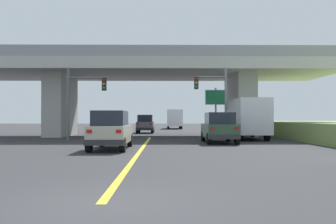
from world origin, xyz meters
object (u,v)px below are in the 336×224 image
(sedan_oncoming, at_px, (145,124))
(traffic_signal_farside, at_px, (81,95))
(box_truck, at_px, (247,118))
(semi_truck_distant, at_px, (174,119))
(suv_lead, at_px, (111,130))
(traffic_signal_nearside, at_px, (215,94))
(suv_crossing, at_px, (219,128))
(highway_sign, at_px, (216,101))

(sedan_oncoming, distance_m, traffic_signal_farside, 14.17)
(box_truck, bearing_deg, semi_truck_distant, 99.40)
(semi_truck_distant, bearing_deg, sedan_oncoming, -102.41)
(suv_lead, relative_size, semi_truck_distant, 0.65)
(box_truck, xyz_separation_m, semi_truck_distant, (-4.84, 29.22, -0.04))
(suv_lead, height_order, semi_truck_distant, semi_truck_distant)
(suv_lead, relative_size, traffic_signal_nearside, 0.86)
(semi_truck_distant, bearing_deg, box_truck, -80.60)
(suv_crossing, distance_m, traffic_signal_nearside, 4.59)
(box_truck, distance_m, sedan_oncoming, 14.97)
(suv_lead, relative_size, highway_sign, 1.13)
(sedan_oncoming, relative_size, highway_sign, 1.02)
(sedan_oncoming, xyz_separation_m, traffic_signal_nearside, (6.06, -12.42, 2.48))
(box_truck, relative_size, traffic_signal_nearside, 1.19)
(suv_lead, xyz_separation_m, traffic_signal_farside, (-3.39, 7.83, 2.39))
(traffic_signal_farside, bearing_deg, sedan_oncoming, 72.95)
(traffic_signal_farside, bearing_deg, traffic_signal_nearside, 5.22)
(suv_lead, xyz_separation_m, semi_truck_distant, (4.43, 38.14, 0.57))
(suv_lead, xyz_separation_m, sedan_oncoming, (0.70, 21.18, -0.00))
(traffic_signal_nearside, xyz_separation_m, traffic_signal_farside, (-10.15, -0.93, -0.09))
(sedan_oncoming, relative_size, traffic_signal_farside, 0.80)
(suv_lead, distance_m, traffic_signal_nearside, 11.34)
(box_truck, relative_size, traffic_signal_farside, 1.22)
(semi_truck_distant, bearing_deg, traffic_signal_farside, -104.47)
(traffic_signal_nearside, bearing_deg, suv_lead, -127.67)
(sedan_oncoming, xyz_separation_m, highway_sign, (6.50, -9.63, 2.10))
(sedan_oncoming, bearing_deg, highway_sign, -55.98)
(semi_truck_distant, bearing_deg, suv_crossing, -86.50)
(highway_sign, bearing_deg, semi_truck_distant, 95.94)
(suv_crossing, xyz_separation_m, semi_truck_distant, (-2.03, 33.23, 0.57))
(suv_lead, relative_size, box_truck, 0.72)
(suv_lead, bearing_deg, traffic_signal_nearside, 52.33)
(suv_crossing, height_order, traffic_signal_nearside, traffic_signal_nearside)
(suv_lead, height_order, sedan_oncoming, same)
(suv_crossing, bearing_deg, sedan_oncoming, 109.43)
(box_truck, height_order, traffic_signal_nearside, traffic_signal_nearside)
(suv_lead, distance_m, semi_truck_distant, 38.40)
(highway_sign, bearing_deg, box_truck, -51.85)
(sedan_oncoming, height_order, semi_truck_distant, semi_truck_distant)
(suv_crossing, xyz_separation_m, traffic_signal_nearside, (0.30, 3.85, 2.48))
(suv_lead, xyz_separation_m, highway_sign, (7.20, 11.56, 2.10))
(suv_lead, distance_m, sedan_oncoming, 21.19)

